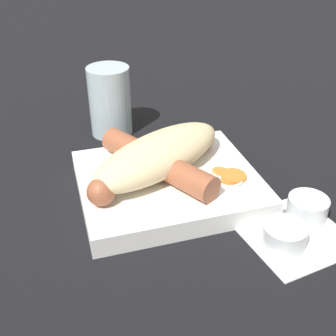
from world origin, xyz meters
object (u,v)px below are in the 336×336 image
(bread_roll, at_px, (159,155))
(condiment_cup_far, at_px, (307,209))
(food_tray, at_px, (168,183))
(sausage, at_px, (157,162))
(drink_glass, at_px, (110,101))
(condiment_cup_near, at_px, (284,237))

(bread_roll, relative_size, condiment_cup_far, 4.52)
(food_tray, relative_size, bread_roll, 1.03)
(sausage, height_order, drink_glass, drink_glass)
(condiment_cup_near, distance_m, condiment_cup_far, 0.06)
(drink_glass, bearing_deg, sausage, 98.61)
(food_tray, relative_size, condiment_cup_far, 4.66)
(sausage, height_order, condiment_cup_near, sausage)
(sausage, bearing_deg, drink_glass, -81.39)
(drink_glass, bearing_deg, food_tray, 101.86)
(condiment_cup_near, bearing_deg, food_tray, -55.18)
(condiment_cup_near, bearing_deg, sausage, -53.44)
(condiment_cup_far, height_order, drink_glass, drink_glass)
(condiment_cup_far, bearing_deg, sausage, -33.76)
(condiment_cup_far, bearing_deg, drink_glass, -57.10)
(bread_roll, xyz_separation_m, drink_glass, (0.03, -0.16, 0.00))
(condiment_cup_far, bearing_deg, bread_roll, -35.84)
(food_tray, xyz_separation_m, sausage, (0.01, -0.01, 0.03))
(drink_glass, bearing_deg, condiment_cup_near, 112.35)
(sausage, relative_size, condiment_cup_near, 3.92)
(food_tray, bearing_deg, sausage, -34.03)
(food_tray, xyz_separation_m, condiment_cup_near, (-0.09, 0.12, -0.00))
(sausage, height_order, condiment_cup_far, sausage)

